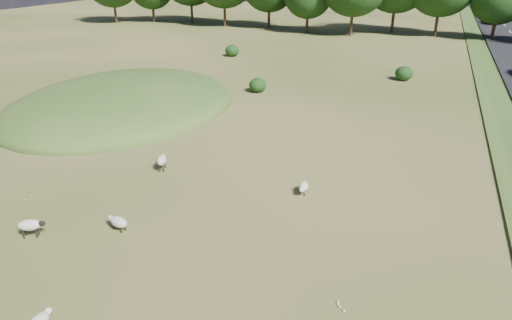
{
  "coord_description": "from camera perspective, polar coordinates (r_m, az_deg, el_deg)",
  "views": [
    {
      "loc": [
        9.64,
        -15.79,
        10.42
      ],
      "look_at": [
        2.0,
        4.0,
        1.0
      ],
      "focal_mm": 32.0,
      "sensor_mm": 36.0,
      "label": 1
    }
  ],
  "objects": [
    {
      "name": "ground",
      "position": [
        38.51,
        5.86,
        8.12
      ],
      "size": [
        160.0,
        160.0,
        0.0
      ],
      "primitive_type": "plane",
      "color": "#334816",
      "rests_on": "ground"
    },
    {
      "name": "car_5",
      "position": [
        106.45,
        28.85,
        16.06
      ],
      "size": [
        1.99,
        4.9,
        1.42
      ],
      "primitive_type": "imported",
      "rotation": [
        0.0,
        0.0,
        3.14
      ],
      "color": "#929598",
      "rests_on": "road"
    },
    {
      "name": "sheep_4",
      "position": [
        20.71,
        -26.39,
        -7.31
      ],
      "size": [
        1.1,
        0.84,
        0.78
      ],
      "rotation": [
        0.0,
        0.0,
        0.5
      ],
      "color": "beige",
      "rests_on": "ground"
    },
    {
      "name": "mound",
      "position": [
        36.73,
        -16.2,
        6.5
      ],
      "size": [
        16.0,
        20.0,
        4.0
      ],
      "primitive_type": "ellipsoid",
      "color": "#33561E",
      "rests_on": "ground"
    },
    {
      "name": "sheep_0",
      "position": [
        22.04,
        5.93,
        -3.34
      ],
      "size": [
        0.5,
        1.02,
        0.58
      ],
      "rotation": [
        0.0,
        0.0,
        4.78
      ],
      "color": "beige",
      "rests_on": "ground"
    },
    {
      "name": "shrubs",
      "position": [
        45.91,
        5.25,
        11.55
      ],
      "size": [
        21.03,
        14.85,
        1.32
      ],
      "color": "black",
      "rests_on": "ground"
    },
    {
      "name": "sheep_3",
      "position": [
        24.79,
        -11.71,
        -0.02
      ],
      "size": [
        0.8,
        1.16,
        0.8
      ],
      "rotation": [
        0.0,
        0.0,
        1.96
      ],
      "color": "beige",
      "rests_on": "ground"
    },
    {
      "name": "sheep_2",
      "position": [
        19.96,
        -16.86,
        -7.4
      ],
      "size": [
        1.09,
        0.65,
        0.61
      ],
      "rotation": [
        0.0,
        0.0,
        2.91
      ],
      "color": "beige",
      "rests_on": "ground"
    },
    {
      "name": "car_3",
      "position": [
        89.95,
        27.43,
        15.35
      ],
      "size": [
        2.29,
        4.96,
        1.38
      ],
      "primitive_type": "imported",
      "color": "maroon",
      "rests_on": "road"
    }
  ]
}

